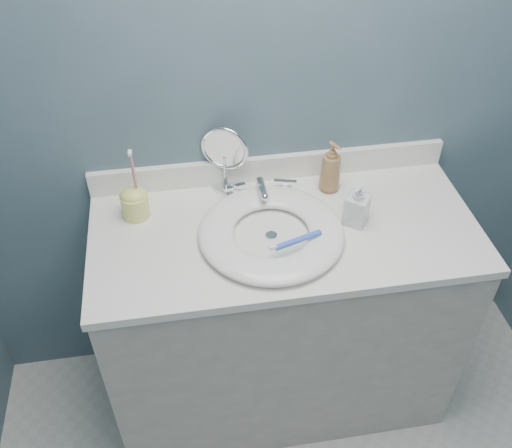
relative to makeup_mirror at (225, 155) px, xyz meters
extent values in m
cube|color=#455C67|center=(0.16, 0.03, 0.19)|extent=(2.20, 0.02, 2.40)
cube|color=beige|center=(0.16, -0.24, -0.58)|extent=(1.20, 0.55, 0.85)
cube|color=white|center=(0.16, -0.24, -0.14)|extent=(1.22, 0.57, 0.03)
cube|color=white|center=(0.16, 0.02, -0.08)|extent=(1.22, 0.02, 0.09)
cylinder|color=silver|center=(0.11, -0.27, -0.13)|extent=(0.04, 0.04, 0.01)
cube|color=silver|center=(0.11, -0.06, -0.12)|extent=(0.22, 0.05, 0.01)
cylinder|color=silver|center=(0.11, -0.06, -0.09)|extent=(0.03, 0.03, 0.06)
cylinder|color=silver|center=(0.11, -0.10, -0.07)|extent=(0.02, 0.09, 0.02)
sphere|color=silver|center=(0.11, -0.15, -0.07)|extent=(0.03, 0.03, 0.03)
cylinder|color=silver|center=(0.02, -0.06, -0.11)|extent=(0.02, 0.02, 0.03)
cube|color=silver|center=(0.02, -0.06, -0.09)|extent=(0.08, 0.03, 0.01)
cylinder|color=silver|center=(0.19, -0.06, -0.11)|extent=(0.02, 0.02, 0.03)
cube|color=silver|center=(0.19, -0.06, -0.09)|extent=(0.08, 0.03, 0.01)
cylinder|color=silver|center=(0.00, 0.00, -0.12)|extent=(0.09, 0.09, 0.01)
cylinder|color=silver|center=(0.00, 0.00, -0.06)|extent=(0.01, 0.01, 0.12)
torus|color=silver|center=(0.00, 0.00, 0.03)|extent=(0.15, 0.08, 0.16)
cylinder|color=white|center=(0.00, 0.00, 0.03)|extent=(0.13, 0.06, 0.13)
imported|color=#966D44|center=(0.34, -0.07, -0.04)|extent=(0.09, 0.10, 0.18)
imported|color=silver|center=(0.38, -0.24, -0.05)|extent=(0.10, 0.10, 0.15)
cylinder|color=#E2E271|center=(-0.30, -0.10, -0.09)|extent=(0.09, 0.09, 0.08)
ellipsoid|color=#E2E271|center=(-0.30, -0.10, -0.05)|extent=(0.09, 0.07, 0.05)
cylinder|color=#D87B7D|center=(-0.29, -0.10, 0.03)|extent=(0.01, 0.03, 0.16)
cube|color=white|center=(-0.29, -0.11, 0.12)|extent=(0.01, 0.02, 0.01)
cube|color=blue|center=(0.17, -0.34, -0.09)|extent=(0.15, 0.06, 0.01)
cube|color=white|center=(0.09, -0.37, -0.08)|extent=(0.02, 0.02, 0.01)
camera|label=1|loc=(-0.14, -1.53, 1.08)|focal=40.00mm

